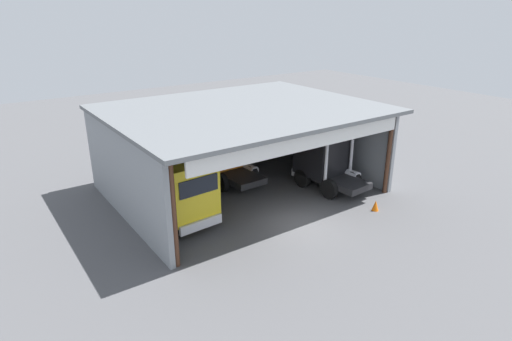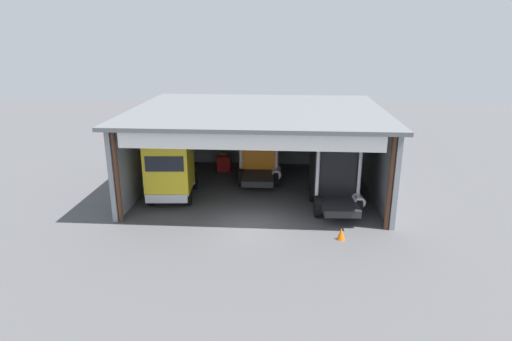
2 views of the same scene
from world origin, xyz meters
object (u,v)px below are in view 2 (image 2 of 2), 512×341
at_px(traffic_cone, 341,234).
at_px(oil_drum, 224,160).
at_px(truck_black_center_left_bay, 335,175).
at_px(tool_cart, 224,163).
at_px(truck_orange_right_bay, 260,152).
at_px(truck_yellow_left_bay, 171,169).

bearing_deg(traffic_cone, oil_drum, 122.32).
xyz_separation_m(truck_black_center_left_bay, tool_cart, (-6.77, 5.85, -1.27)).
relative_size(truck_black_center_left_bay, traffic_cone, 8.08).
height_order(truck_orange_right_bay, oil_drum, truck_orange_right_bay).
height_order(truck_yellow_left_bay, tool_cart, truck_yellow_left_bay).
height_order(truck_yellow_left_bay, oil_drum, truck_yellow_left_bay).
distance_m(truck_black_center_left_bay, traffic_cone, 4.23).
xyz_separation_m(truck_black_center_left_bay, oil_drum, (-6.95, 6.95, -1.33)).
height_order(truck_black_center_left_bay, tool_cart, truck_black_center_left_bay).
distance_m(truck_orange_right_bay, oil_drum, 3.90).
distance_m(tool_cart, traffic_cone, 11.90).
distance_m(oil_drum, tool_cart, 1.11).
xyz_separation_m(truck_orange_right_bay, oil_drum, (-2.69, 2.53, -1.29)).
bearing_deg(tool_cart, truck_black_center_left_bay, -40.83).
height_order(oil_drum, traffic_cone, oil_drum).
xyz_separation_m(truck_yellow_left_bay, traffic_cone, (8.89, -4.35, -1.51)).
distance_m(truck_yellow_left_bay, traffic_cone, 10.01).
height_order(truck_black_center_left_bay, oil_drum, truck_black_center_left_bay).
bearing_deg(truck_yellow_left_bay, oil_drum, -111.10).
relative_size(truck_orange_right_bay, truck_black_center_left_bay, 1.13).
xyz_separation_m(truck_orange_right_bay, traffic_cone, (4.21, -8.38, -1.45)).
bearing_deg(truck_black_center_left_bay, traffic_cone, -94.22).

